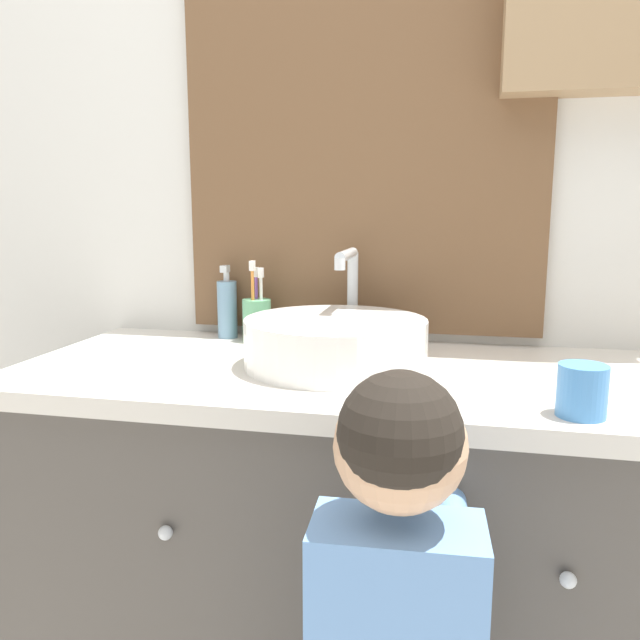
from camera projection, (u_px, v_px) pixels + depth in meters
wall_back at (407, 124)px, 1.38m from camera, size 3.20×0.18×2.50m
vanity_counter at (374, 562)px, 1.25m from camera, size 1.39×0.56×0.80m
sink_basin at (337, 340)px, 1.20m from camera, size 0.35×0.40×0.22m
toothbrush_holder at (257, 318)px, 1.43m from camera, size 0.07×0.07×0.19m
soap_dispenser at (227, 308)px, 1.46m from camera, size 0.05×0.05×0.17m
drinking_cup at (582, 391)px, 0.91m from camera, size 0.07×0.07×0.08m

